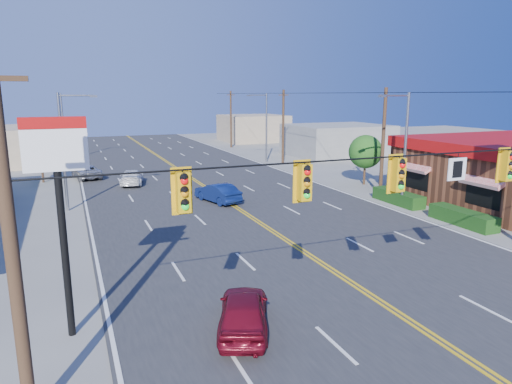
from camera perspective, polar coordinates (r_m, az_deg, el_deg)
name	(u,v)px	position (r m, az deg, el deg)	size (l,w,h in m)	color
ground	(416,327)	(17.33, 19.37, -15.63)	(160.00, 160.00, 0.00)	gray
road	(228,202)	(33.89, -3.53, -1.29)	(20.00, 120.00, 0.06)	#2D2D30
signal_span	(424,189)	(15.65, 20.29, 0.36)	(24.32, 0.34, 9.00)	#47301E
pizza_hut_sign	(58,183)	(15.46, -23.48, 1.09)	(1.90, 0.30, 6.85)	black
streetlight_se	(403,144)	(33.25, 17.93, 5.73)	(2.55, 0.25, 8.00)	gray
streetlight_ne	(265,124)	(53.78, 1.12, 8.53)	(2.55, 0.25, 8.00)	gray
streetlight_sw	(66,145)	(33.39, -22.70, 5.41)	(2.55, 0.25, 8.00)	gray
streetlight_nw	(65,123)	(59.31, -22.77, 7.93)	(2.55, 0.25, 8.00)	gray
utility_pole_near	(383,142)	(37.25, 15.59, 6.01)	(0.28, 0.28, 8.40)	#47301E
utility_pole_mid	(283,127)	(52.57, 3.41, 8.08)	(0.28, 0.28, 8.40)	#47301E
utility_pole_far	(231,119)	(69.19, -3.15, 9.05)	(0.28, 0.28, 8.40)	#47301E
tree_kfc_rear	(365,152)	(41.34, 13.53, 4.92)	(2.94, 2.94, 4.41)	#47301E
tree_west	(41,152)	(45.57, -25.34, 4.55)	(2.80, 2.80, 4.20)	#47301E
bld_east_mid	(337,140)	(61.00, 10.10, 6.40)	(12.00, 10.00, 4.00)	gray
bld_east_far	(253,128)	(79.18, -0.38, 8.00)	(10.00, 10.00, 4.40)	tan
car_magenta	(244,313)	(15.85, -1.57, -14.84)	(1.62, 4.04, 1.38)	maroon
car_blue	(218,193)	(33.80, -4.82, -0.18)	(1.49, 4.27, 1.41)	#0E1D54
car_white	(132,178)	(41.80, -15.25, 1.73)	(1.82, 4.47, 1.30)	white
car_silver	(86,172)	(46.21, -20.44, 2.35)	(2.15, 4.67, 1.30)	#A6A6AB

